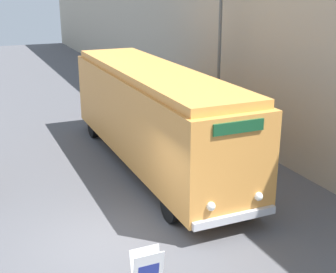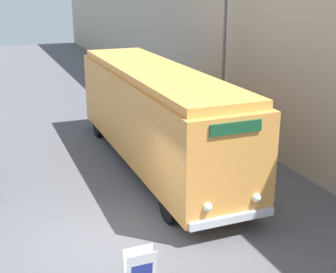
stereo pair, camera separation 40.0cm
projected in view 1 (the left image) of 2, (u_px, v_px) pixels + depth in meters
The scene contains 5 objects.
ground_plane at pixel (109, 245), 11.24m from camera, with size 80.00×80.00×0.00m, color #56565B.
building_wall_right at pixel (193, 22), 21.32m from camera, with size 0.30×60.00×8.61m.
vintage_bus at pixel (153, 113), 15.57m from camera, with size 2.42×10.68×3.36m.
sign_board at pixel (147, 270), 9.56m from camera, with size 0.65×0.33×0.87m.
streetlamp at pixel (220, 31), 17.28m from camera, with size 0.36×0.36×6.68m.
Camera 1 is at (-2.65, -9.59, 6.02)m, focal length 50.00 mm.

